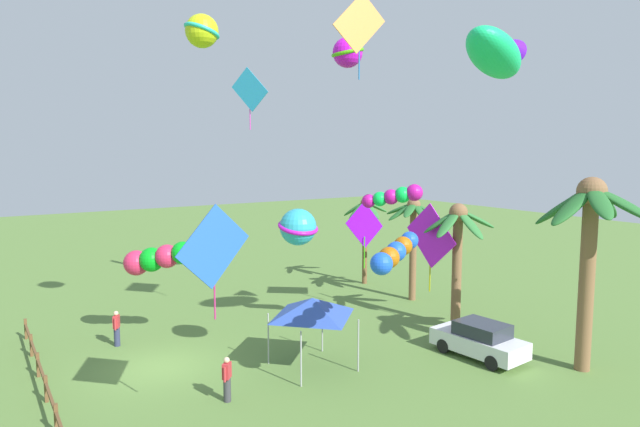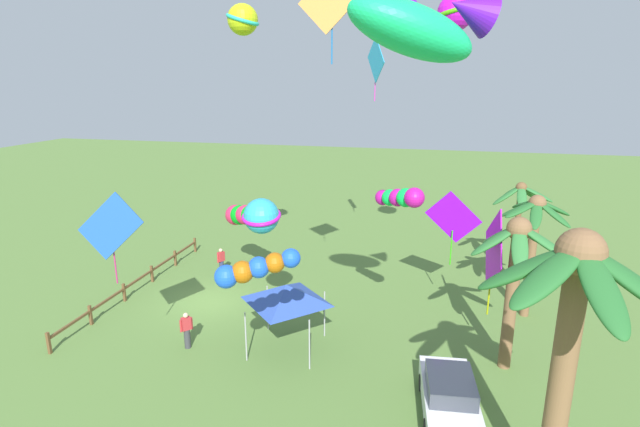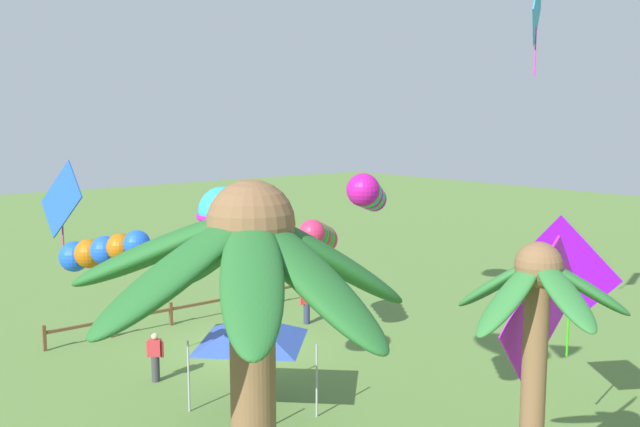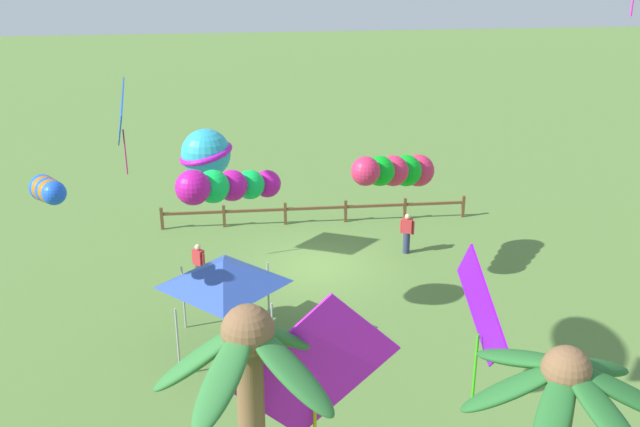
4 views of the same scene
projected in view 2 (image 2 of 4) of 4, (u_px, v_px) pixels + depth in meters
The scene contains 21 objects.
ground_plane at pixel (210, 302), 24.59m from camera, with size 120.00×120.00×0.00m, color #567A38.
palm_tree_0 at pixel (534, 226), 22.07m from camera, with size 3.28×3.25×5.90m.
palm_tree_1 at pixel (516, 261), 17.88m from camera, with size 3.21×3.54×6.09m.
palm_tree_2 at pixel (519, 206), 26.44m from camera, with size 3.04×3.20×5.56m.
palm_tree_3 at pixel (573, 308), 11.31m from camera, with size 4.56×4.47×7.64m.
rail_fence at pixel (138, 281), 25.70m from camera, with size 12.74×0.12×0.95m.
parked_car_0 at pixel (449, 395), 16.10m from camera, with size 4.05×2.08×1.51m.
spectator_0 at pixel (187, 330), 20.17m from camera, with size 0.44×0.42×1.59m.
spectator_1 at pixel (221, 261), 27.83m from camera, with size 0.50×0.37×1.59m.
festival_tent at pixel (286, 293), 19.73m from camera, with size 2.86×2.86×2.85m.
kite_ball_1 at pixel (455, 13), 21.24m from camera, with size 1.85×1.85×1.58m.
kite_tube_2 at pixel (244, 215), 25.72m from camera, with size 3.28×3.13×1.79m.
kite_fish_3 at pixel (419, 26), 11.92m from camera, with size 2.80×4.16×2.25m.
kite_diamond_4 at pixel (493, 250), 19.13m from camera, with size 3.16×0.39×4.41m.
kite_ball_5 at pixel (261, 216), 18.72m from camera, with size 1.61×1.61×1.39m.
kite_tube_6 at pixel (400, 198), 17.95m from camera, with size 2.22×1.94×1.10m.
kite_diamond_7 at pixel (453, 218), 22.68m from camera, with size 0.50×2.64×3.66m.
kite_diamond_8 at pixel (111, 227), 16.97m from camera, with size 0.49×2.40×3.36m.
kite_tube_9 at pixel (255, 269), 14.74m from camera, with size 1.42×2.48×1.14m.
kite_diamond_10 at pixel (376, 61), 26.09m from camera, with size 2.15×1.20×3.39m.
kite_ball_11 at pixel (243, 20), 20.95m from camera, with size 1.69×1.67×1.33m.
Camera 2 is at (20.62, 10.64, 10.82)m, focal length 27.26 mm.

